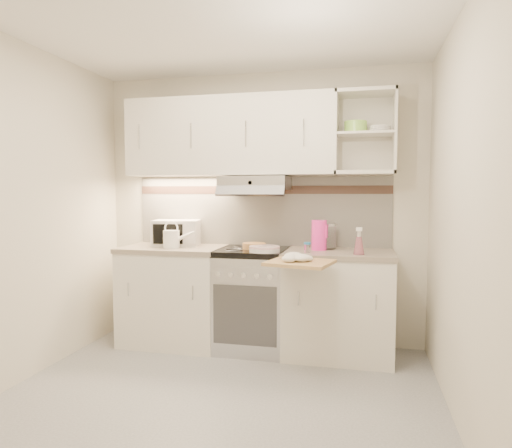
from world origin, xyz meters
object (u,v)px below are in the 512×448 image
at_px(glass_jar, 329,236).
at_px(cutting_board, 300,263).
at_px(watering_can, 172,238).
at_px(electric_range, 253,299).
at_px(spray_bottle, 359,243).
at_px(microwave, 176,233).
at_px(pink_pitcher, 319,235).
at_px(plate_stack, 264,249).

height_order(glass_jar, cutting_board, glass_jar).
xyz_separation_m(watering_can, glass_jar, (1.38, 0.24, 0.03)).
bearing_deg(electric_range, spray_bottle, -10.47).
bearing_deg(glass_jar, microwave, -178.70).
bearing_deg(microwave, pink_pitcher, -13.37).
distance_m(microwave, spray_bottle, 1.71).
bearing_deg(spray_bottle, watering_can, -178.84).
xyz_separation_m(electric_range, pink_pitcher, (0.58, 0.05, 0.58)).
xyz_separation_m(glass_jar, cutting_board, (-0.17, -0.67, -0.14)).
xyz_separation_m(electric_range, spray_bottle, (0.91, -0.17, 0.54)).
xyz_separation_m(glass_jar, spray_bottle, (0.26, -0.32, -0.02)).
relative_size(glass_jar, spray_bottle, 0.96).
relative_size(microwave, plate_stack, 1.82).
distance_m(watering_can, spray_bottle, 1.64).
relative_size(microwave, glass_jar, 2.08).
xyz_separation_m(microwave, glass_jar, (1.43, 0.03, -0.01)).
relative_size(watering_can, plate_stack, 1.11).
bearing_deg(microwave, electric_range, -18.98).
xyz_separation_m(electric_range, glass_jar, (0.66, 0.15, 0.56)).
relative_size(watering_can, pink_pitcher, 1.10).
bearing_deg(electric_range, glass_jar, 12.74).
bearing_deg(pink_pitcher, cutting_board, -84.84).
height_order(pink_pitcher, glass_jar, pink_pitcher).
xyz_separation_m(microwave, spray_bottle, (1.68, -0.29, -0.03)).
relative_size(glass_jar, cutting_board, 0.49).
height_order(microwave, spray_bottle, microwave).
xyz_separation_m(electric_range, watering_can, (-0.72, -0.09, 0.54)).
height_order(electric_range, cutting_board, electric_range).
bearing_deg(pink_pitcher, spray_bottle, -18.31).
bearing_deg(microwave, glass_jar, -9.07).
height_order(microwave, watering_can, watering_can).
relative_size(electric_range, spray_bottle, 3.87).
bearing_deg(microwave, cutting_board, -37.23).
xyz_separation_m(electric_range, cutting_board, (0.49, -0.52, 0.42)).
relative_size(watering_can, spray_bottle, 1.22).
relative_size(electric_range, cutting_board, 1.98).
distance_m(microwave, glass_jar, 1.43).
xyz_separation_m(watering_can, cutting_board, (1.21, -0.43, -0.11)).
bearing_deg(watering_can, pink_pitcher, -4.11).
distance_m(electric_range, plate_stack, 0.53).
distance_m(electric_range, spray_bottle, 1.08).
bearing_deg(watering_can, electric_range, -2.86).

